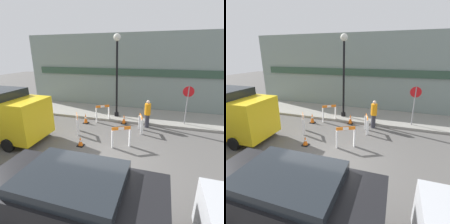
{
  "view_description": "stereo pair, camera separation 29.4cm",
  "coord_description": "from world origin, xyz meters",
  "views": [
    {
      "loc": [
        1.85,
        -5.37,
        4.09
      ],
      "look_at": [
        -0.76,
        3.48,
        1.0
      ],
      "focal_mm": 28.0,
      "sensor_mm": 36.0,
      "label": 1
    },
    {
      "loc": [
        2.13,
        -5.28,
        4.09
      ],
      "look_at": [
        -0.76,
        3.48,
        1.0
      ],
      "focal_mm": 28.0,
      "sensor_mm": 36.0,
      "label": 2
    }
  ],
  "objects": [
    {
      "name": "ground_plane",
      "position": [
        0.0,
        0.0,
        0.0
      ],
      "size": [
        60.0,
        60.0,
        0.0
      ],
      "primitive_type": "plane",
      "color": "#565451"
    },
    {
      "name": "sidewalk_slab",
      "position": [
        0.0,
        5.99,
        0.07
      ],
      "size": [
        18.0,
        2.97,
        0.14
      ],
      "color": "gray",
      "rests_on": "ground_plane"
    },
    {
      "name": "storefront_facade",
      "position": [
        0.0,
        7.55,
        2.75
      ],
      "size": [
        18.0,
        0.22,
        5.5
      ],
      "color": "gray",
      "rests_on": "ground_plane"
    },
    {
      "name": "streetlamp_post",
      "position": [
        -0.97,
        5.25,
        3.41
      ],
      "size": [
        0.44,
        0.44,
        5.07
      ],
      "color": "black",
      "rests_on": "sidewalk_slab"
    },
    {
      "name": "stop_sign",
      "position": [
        3.24,
        5.07,
        1.64
      ],
      "size": [
        0.6,
        0.06,
        2.23
      ],
      "rotation": [
        0.0,
        0.0,
        3.12
      ],
      "color": "gray",
      "rests_on": "sidewalk_slab"
    },
    {
      "name": "barricade_0",
      "position": [
        0.86,
        3.52,
        0.51
      ],
      "size": [
        0.35,
        0.73,
        0.97
      ],
      "rotation": [
        0.0,
        0.0,
        1.88
      ],
      "color": "white",
      "rests_on": "ground_plane"
    },
    {
      "name": "barricade_1",
      "position": [
        -1.62,
        4.35,
        0.59
      ],
      "size": [
        0.79,
        0.61,
        1.08
      ],
      "rotation": [
        0.0,
        0.0,
        3.75
      ],
      "color": "white",
      "rests_on": "ground_plane"
    },
    {
      "name": "barricade_2",
      "position": [
        -2.37,
        2.41,
        0.56
      ],
      "size": [
        0.5,
        0.72,
        1.05
      ],
      "rotation": [
        0.0,
        0.0,
        5.24
      ],
      "color": "white",
      "rests_on": "ground_plane"
    },
    {
      "name": "barricade_3",
      "position": [
        0.23,
        1.59,
        0.55
      ],
      "size": [
        0.84,
        0.51,
        1.01
      ],
      "rotation": [
        0.0,
        0.0,
        6.75
      ],
      "color": "white",
      "rests_on": "ground_plane"
    },
    {
      "name": "traffic_cone_0",
      "position": [
        -1.6,
        1.15,
        0.21
      ],
      "size": [
        0.3,
        0.3,
        0.45
      ],
      "color": "black",
      "rests_on": "ground_plane"
    },
    {
      "name": "traffic_cone_1",
      "position": [
        -2.54,
        3.8,
        0.3
      ],
      "size": [
        0.3,
        0.3,
        0.62
      ],
      "color": "black",
      "rests_on": "ground_plane"
    },
    {
      "name": "traffic_cone_2",
      "position": [
        -0.27,
        4.4,
        0.29
      ],
      "size": [
        0.3,
        0.3,
        0.6
      ],
      "color": "black",
      "rests_on": "ground_plane"
    },
    {
      "name": "person_worker",
      "position": [
        1.13,
        4.25,
        0.87
      ],
      "size": [
        0.48,
        0.48,
        1.62
      ],
      "rotation": [
        0.0,
        0.0,
        -2.55
      ],
      "color": "#33333D",
      "rests_on": "ground_plane"
    },
    {
      "name": "parked_car_1",
      "position": [
        0.14,
        -2.61,
        0.94
      ],
      "size": [
        4.11,
        1.95,
        1.66
      ],
      "color": "black",
      "rests_on": "ground_plane"
    }
  ]
}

